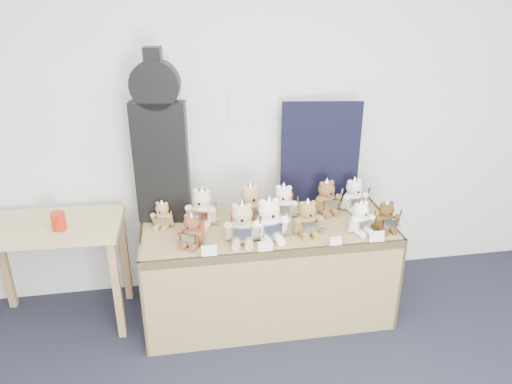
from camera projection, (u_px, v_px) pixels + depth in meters
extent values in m
plane|color=silver|center=(249.00, 118.00, 3.62)|extent=(6.00, 0.00, 6.00)
cube|color=silver|center=(242.00, 102.00, 3.56)|extent=(0.21, 0.00, 0.30)
cube|color=olive|center=(267.00, 229.00, 3.46)|extent=(1.74, 0.73, 0.06)
cube|color=olive|center=(277.00, 298.00, 3.28)|extent=(1.74, 0.03, 0.72)
cube|color=olive|center=(146.00, 280.00, 3.47)|extent=(0.02, 0.72, 0.72)
cube|color=olive|center=(380.00, 259.00, 3.73)|extent=(0.02, 0.72, 0.72)
cube|color=tan|center=(49.00, 227.00, 3.33)|extent=(0.97, 0.57, 0.04)
cube|color=olive|center=(4.00, 264.00, 3.64)|extent=(0.05, 0.05, 0.75)
cube|color=olive|center=(117.00, 291.00, 3.34)|extent=(0.05, 0.05, 0.75)
cube|color=olive|center=(125.00, 256.00, 3.74)|extent=(0.05, 0.05, 0.75)
cube|color=black|center=(162.00, 163.00, 3.35)|extent=(0.37, 0.17, 0.85)
cylinder|color=black|center=(155.00, 85.00, 3.13)|extent=(0.33, 0.16, 0.32)
cube|color=black|center=(153.00, 64.00, 3.08)|extent=(0.12, 0.11, 0.21)
cube|color=black|center=(320.00, 153.00, 3.65)|extent=(0.57, 0.10, 0.77)
cylinder|color=#AC200B|center=(59.00, 221.00, 3.23)|extent=(0.09, 0.09, 0.12)
ellipsoid|color=brown|center=(193.00, 236.00, 3.18)|extent=(0.18, 0.18, 0.14)
sphere|color=brown|center=(192.00, 223.00, 3.14)|extent=(0.11, 0.11, 0.11)
cylinder|color=brown|center=(189.00, 227.00, 3.10)|extent=(0.05, 0.04, 0.04)
sphere|color=black|center=(187.00, 228.00, 3.09)|extent=(0.02, 0.02, 0.02)
sphere|color=brown|center=(186.00, 216.00, 3.13)|extent=(0.03, 0.03, 0.03)
sphere|color=brown|center=(196.00, 218.00, 3.11)|extent=(0.03, 0.03, 0.03)
cylinder|color=brown|center=(182.00, 235.00, 3.18)|extent=(0.07, 0.09, 0.11)
cylinder|color=brown|center=(201.00, 238.00, 3.14)|extent=(0.07, 0.09, 0.11)
cylinder|color=brown|center=(185.00, 245.00, 3.16)|extent=(0.08, 0.10, 0.04)
cylinder|color=brown|center=(194.00, 246.00, 3.14)|extent=(0.08, 0.10, 0.04)
cube|color=silver|center=(189.00, 240.00, 3.13)|extent=(0.09, 0.06, 0.08)
cone|color=silver|center=(191.00, 217.00, 3.12)|extent=(0.09, 0.09, 0.07)
cube|color=silver|center=(203.00, 237.00, 3.11)|extent=(0.03, 0.04, 0.15)
cube|color=silver|center=(204.00, 245.00, 3.14)|extent=(0.04, 0.03, 0.01)
cube|color=red|center=(196.00, 231.00, 3.22)|extent=(0.11, 0.08, 0.13)
ellipsoid|color=tan|center=(242.00, 231.00, 3.21)|extent=(0.20, 0.18, 0.18)
sphere|color=tan|center=(242.00, 214.00, 3.16)|extent=(0.13, 0.13, 0.13)
cylinder|color=tan|center=(242.00, 219.00, 3.11)|extent=(0.06, 0.04, 0.06)
sphere|color=black|center=(242.00, 221.00, 3.09)|extent=(0.02, 0.02, 0.02)
sphere|color=tan|center=(235.00, 206.00, 3.14)|extent=(0.04, 0.04, 0.04)
sphere|color=tan|center=(249.00, 206.00, 3.14)|extent=(0.04, 0.04, 0.04)
cylinder|color=tan|center=(229.00, 231.00, 3.18)|extent=(0.06, 0.11, 0.14)
cylinder|color=tan|center=(256.00, 231.00, 3.19)|extent=(0.06, 0.11, 0.14)
cylinder|color=tan|center=(236.00, 243.00, 3.17)|extent=(0.07, 0.13, 0.06)
cylinder|color=tan|center=(249.00, 243.00, 3.17)|extent=(0.07, 0.13, 0.06)
cube|color=silver|center=(242.00, 235.00, 3.14)|extent=(0.12, 0.04, 0.10)
cone|color=silver|center=(242.00, 205.00, 3.14)|extent=(0.11, 0.11, 0.09)
cube|color=silver|center=(260.00, 228.00, 3.17)|extent=(0.02, 0.05, 0.19)
cube|color=silver|center=(260.00, 238.00, 3.20)|extent=(0.06, 0.01, 0.01)
cube|color=red|center=(242.00, 224.00, 3.27)|extent=(0.15, 0.05, 0.17)
ellipsoid|color=white|center=(269.00, 227.00, 3.25)|extent=(0.21, 0.19, 0.19)
sphere|color=white|center=(269.00, 209.00, 3.19)|extent=(0.14, 0.14, 0.14)
cylinder|color=white|center=(272.00, 215.00, 3.15)|extent=(0.06, 0.04, 0.06)
sphere|color=black|center=(273.00, 216.00, 3.13)|extent=(0.02, 0.02, 0.02)
sphere|color=white|center=(262.00, 203.00, 3.16)|extent=(0.04, 0.04, 0.04)
sphere|color=white|center=(276.00, 201.00, 3.19)|extent=(0.04, 0.04, 0.04)
cylinder|color=white|center=(257.00, 230.00, 3.20)|extent=(0.07, 0.11, 0.14)
cylinder|color=white|center=(283.00, 225.00, 3.25)|extent=(0.07, 0.11, 0.14)
cylinder|color=white|center=(266.00, 240.00, 3.20)|extent=(0.08, 0.13, 0.06)
cylinder|color=white|center=(278.00, 238.00, 3.22)|extent=(0.08, 0.13, 0.06)
cube|color=silver|center=(273.00, 232.00, 3.18)|extent=(0.13, 0.04, 0.11)
cone|color=silver|center=(269.00, 201.00, 3.17)|extent=(0.12, 0.12, 0.09)
cube|color=silver|center=(288.00, 222.00, 3.23)|extent=(0.02, 0.05, 0.20)
cube|color=silver|center=(288.00, 232.00, 3.26)|extent=(0.06, 0.02, 0.01)
ellipsoid|color=olive|center=(307.00, 224.00, 3.31)|extent=(0.17, 0.14, 0.16)
sphere|color=olive|center=(308.00, 210.00, 3.27)|extent=(0.12, 0.12, 0.12)
cylinder|color=olive|center=(310.00, 214.00, 3.23)|extent=(0.05, 0.03, 0.05)
sphere|color=black|center=(311.00, 216.00, 3.22)|extent=(0.02, 0.02, 0.02)
sphere|color=olive|center=(302.00, 204.00, 3.25)|extent=(0.04, 0.04, 0.04)
sphere|color=olive|center=(313.00, 203.00, 3.26)|extent=(0.04, 0.04, 0.04)
cylinder|color=olive|center=(297.00, 226.00, 3.28)|extent=(0.05, 0.09, 0.12)
cylinder|color=olive|center=(319.00, 223.00, 3.31)|extent=(0.05, 0.09, 0.12)
cylinder|color=olive|center=(304.00, 235.00, 3.28)|extent=(0.05, 0.11, 0.05)
cylinder|color=olive|center=(314.00, 233.00, 3.29)|extent=(0.05, 0.11, 0.05)
cube|color=silver|center=(310.00, 228.00, 3.26)|extent=(0.10, 0.02, 0.09)
cone|color=silver|center=(308.00, 203.00, 3.25)|extent=(0.10, 0.10, 0.08)
cube|color=silver|center=(323.00, 221.00, 3.29)|extent=(0.01, 0.04, 0.17)
cube|color=silver|center=(322.00, 229.00, 3.32)|extent=(0.05, 0.01, 0.01)
ellipsoid|color=white|center=(360.00, 223.00, 3.34)|extent=(0.17, 0.16, 0.15)
sphere|color=white|center=(361.00, 210.00, 3.30)|extent=(0.11, 0.11, 0.11)
cylinder|color=white|center=(365.00, 214.00, 3.27)|extent=(0.05, 0.04, 0.04)
sphere|color=black|center=(366.00, 215.00, 3.25)|extent=(0.02, 0.02, 0.02)
sphere|color=white|center=(357.00, 205.00, 3.27)|extent=(0.03, 0.03, 0.03)
sphere|color=white|center=(366.00, 203.00, 3.30)|extent=(0.03, 0.03, 0.03)
cylinder|color=white|center=(353.00, 225.00, 3.30)|extent=(0.06, 0.09, 0.11)
cylinder|color=white|center=(370.00, 221.00, 3.35)|extent=(0.06, 0.09, 0.11)
cylinder|color=white|center=(360.00, 233.00, 3.30)|extent=(0.07, 0.10, 0.04)
cylinder|color=white|center=(368.00, 231.00, 3.33)|extent=(0.07, 0.10, 0.04)
cube|color=silver|center=(365.00, 226.00, 3.29)|extent=(0.10, 0.04, 0.08)
cone|color=silver|center=(361.00, 204.00, 3.28)|extent=(0.09, 0.09, 0.07)
cube|color=silver|center=(374.00, 218.00, 3.34)|extent=(0.02, 0.04, 0.15)
cube|color=silver|center=(373.00, 226.00, 3.36)|extent=(0.04, 0.02, 0.01)
ellipsoid|color=#4D351A|center=(385.00, 222.00, 3.37)|extent=(0.15, 0.13, 0.14)
sphere|color=#4D351A|center=(387.00, 209.00, 3.33)|extent=(0.10, 0.10, 0.10)
cylinder|color=#4D351A|center=(390.00, 213.00, 3.29)|extent=(0.04, 0.03, 0.04)
sphere|color=black|center=(391.00, 214.00, 3.28)|extent=(0.02, 0.02, 0.02)
sphere|color=#4D351A|center=(383.00, 204.00, 3.30)|extent=(0.03, 0.03, 0.03)
sphere|color=#4D351A|center=(392.00, 203.00, 3.32)|extent=(0.03, 0.03, 0.03)
cylinder|color=#4D351A|center=(377.00, 223.00, 3.33)|extent=(0.05, 0.08, 0.10)
cylinder|color=#4D351A|center=(395.00, 221.00, 3.36)|extent=(0.05, 0.08, 0.10)
cylinder|color=#4D351A|center=(384.00, 231.00, 3.33)|extent=(0.05, 0.09, 0.04)
cylinder|color=#4D351A|center=(392.00, 230.00, 3.35)|extent=(0.05, 0.09, 0.04)
cube|color=silver|center=(389.00, 225.00, 3.32)|extent=(0.09, 0.02, 0.08)
cone|color=silver|center=(387.00, 203.00, 3.31)|extent=(0.09, 0.09, 0.07)
cube|color=silver|center=(399.00, 218.00, 3.35)|extent=(0.01, 0.04, 0.15)
cube|color=silver|center=(398.00, 226.00, 3.37)|extent=(0.04, 0.01, 0.01)
ellipsoid|color=beige|center=(203.00, 214.00, 3.44)|extent=(0.22, 0.20, 0.18)
sphere|color=beige|center=(202.00, 198.00, 3.39)|extent=(0.13, 0.13, 0.13)
cylinder|color=beige|center=(200.00, 203.00, 3.34)|extent=(0.06, 0.05, 0.05)
sphere|color=black|center=(199.00, 204.00, 3.33)|extent=(0.02, 0.02, 0.02)
sphere|color=beige|center=(196.00, 191.00, 3.38)|extent=(0.04, 0.04, 0.04)
sphere|color=beige|center=(208.00, 192.00, 3.36)|extent=(0.04, 0.04, 0.04)
cylinder|color=beige|center=(190.00, 213.00, 3.43)|extent=(0.08, 0.11, 0.13)
cylinder|color=beige|center=(214.00, 215.00, 3.40)|extent=(0.08, 0.11, 0.13)
cylinder|color=beige|center=(195.00, 224.00, 3.41)|extent=(0.09, 0.13, 0.05)
cylinder|color=beige|center=(206.00, 225.00, 3.40)|extent=(0.09, 0.13, 0.05)
cube|color=silver|center=(200.00, 218.00, 3.37)|extent=(0.11, 0.06, 0.10)
cone|color=silver|center=(202.00, 191.00, 3.37)|extent=(0.11, 0.11, 0.08)
cube|color=silver|center=(217.00, 213.00, 3.37)|extent=(0.03, 0.05, 0.19)
cube|color=silver|center=(217.00, 222.00, 3.40)|extent=(0.05, 0.02, 0.01)
ellipsoid|color=tan|center=(250.00, 210.00, 3.49)|extent=(0.20, 0.18, 0.18)
sphere|color=tan|center=(250.00, 194.00, 3.44)|extent=(0.13, 0.13, 0.13)
cylinder|color=tan|center=(253.00, 199.00, 3.39)|extent=(0.06, 0.04, 0.06)
sphere|color=black|center=(254.00, 200.00, 3.37)|extent=(0.02, 0.02, 0.02)
sphere|color=tan|center=(244.00, 188.00, 3.40)|extent=(0.04, 0.04, 0.04)
sphere|color=tan|center=(256.00, 187.00, 3.43)|extent=(0.04, 0.04, 0.04)
cylinder|color=tan|center=(240.00, 212.00, 3.44)|extent=(0.07, 0.11, 0.14)
cylinder|color=tan|center=(263.00, 209.00, 3.49)|extent=(0.07, 0.11, 0.14)
cylinder|color=tan|center=(248.00, 222.00, 3.44)|extent=(0.07, 0.12, 0.05)
cylinder|color=tan|center=(259.00, 220.00, 3.46)|extent=(0.07, 0.12, 0.05)
cube|color=silver|center=(254.00, 214.00, 3.42)|extent=(0.12, 0.04, 0.10)
cone|color=silver|center=(250.00, 187.00, 3.41)|extent=(0.11, 0.11, 0.09)
cube|color=silver|center=(267.00, 205.00, 3.47)|extent=(0.02, 0.05, 0.19)
cube|color=silver|center=(267.00, 215.00, 3.50)|extent=(0.05, 0.02, 0.01)
ellipsoid|color=white|center=(283.00, 208.00, 3.54)|extent=(0.19, 0.18, 0.16)
sphere|color=white|center=(284.00, 194.00, 3.49)|extent=(0.12, 0.12, 0.12)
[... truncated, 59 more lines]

